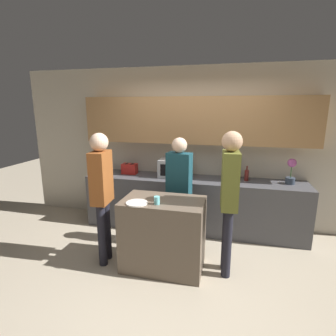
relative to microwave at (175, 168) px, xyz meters
name	(u,v)px	position (x,y,z in m)	size (l,w,h in m)	color
ground_plane	(174,278)	(0.31, -1.45, -1.03)	(14.00, 14.00, 0.00)	#BCAD93
back_wall	(196,137)	(0.31, 0.21, 0.50)	(6.40, 0.40, 2.70)	beige
back_counter	(192,204)	(0.31, -0.06, -0.59)	(3.60, 0.62, 0.88)	#4C4C51
kitchen_island	(163,234)	(0.12, -1.25, -0.58)	(1.02, 0.61, 0.92)	brown
microwave	(175,168)	(0.00, 0.00, 0.00)	(0.52, 0.39, 0.30)	#B7BABC
toaster	(130,169)	(-0.82, 0.00, -0.06)	(0.26, 0.16, 0.18)	#B21E19
potted_plant	(291,171)	(1.81, 0.00, 0.05)	(0.14, 0.14, 0.39)	#333D4C
bottle_0	(224,174)	(0.81, -0.06, -0.04)	(0.07, 0.07, 0.28)	#472814
bottle_1	(232,172)	(0.93, 0.06, -0.03)	(0.08, 0.08, 0.31)	black
bottle_2	(238,173)	(1.03, 0.06, -0.04)	(0.06, 0.06, 0.28)	#472814
bottle_3	(247,175)	(1.16, 0.03, -0.06)	(0.07, 0.07, 0.24)	maroon
plate_on_island	(137,203)	(-0.15, -1.44, -0.11)	(0.26, 0.26, 0.01)	white
cup_0	(157,200)	(0.09, -1.40, -0.07)	(0.07, 0.07, 0.10)	#72D8E2
person_left	(179,184)	(0.21, -0.68, -0.07)	(0.36, 0.24, 1.63)	black
person_center	(102,188)	(-0.67, -1.32, 0.00)	(0.23, 0.36, 1.73)	black
person_right	(229,191)	(0.91, -1.18, 0.04)	(0.23, 0.35, 1.78)	black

